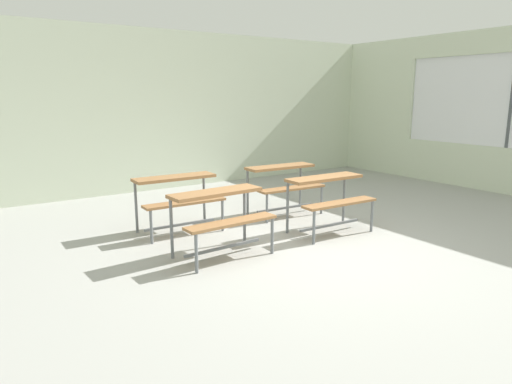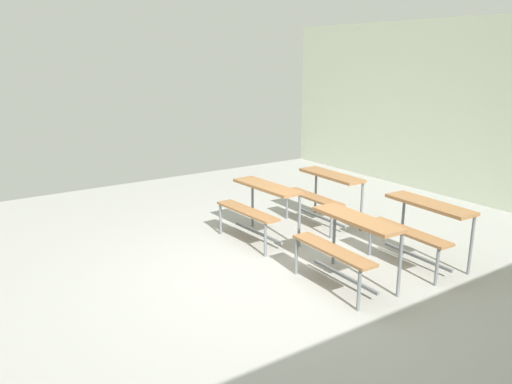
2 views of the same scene
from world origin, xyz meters
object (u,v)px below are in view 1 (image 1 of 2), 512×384
at_px(desk_bench_r0c0, 221,208).
at_px(desk_bench_r1c0, 178,190).
at_px(desk_bench_r0c1, 329,191).
at_px(desk_bench_r1c1, 284,178).

relative_size(desk_bench_r0c0, desk_bench_r1c0, 1.01).
xyz_separation_m(desk_bench_r0c0, desk_bench_r1c0, (-0.00, 1.14, 0.00)).
height_order(desk_bench_r0c1, desk_bench_r1c0, same).
height_order(desk_bench_r0c0, desk_bench_r0c1, same).
xyz_separation_m(desk_bench_r0c0, desk_bench_r1c1, (1.73, 1.08, 0.00)).
bearing_deg(desk_bench_r0c0, desk_bench_r0c1, -3.00).
height_order(desk_bench_r0c0, desk_bench_r1c1, same).
distance_m(desk_bench_r0c0, desk_bench_r0c1, 1.65).
relative_size(desk_bench_r0c1, desk_bench_r1c0, 1.00).
height_order(desk_bench_r1c0, desk_bench_r1c1, same).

